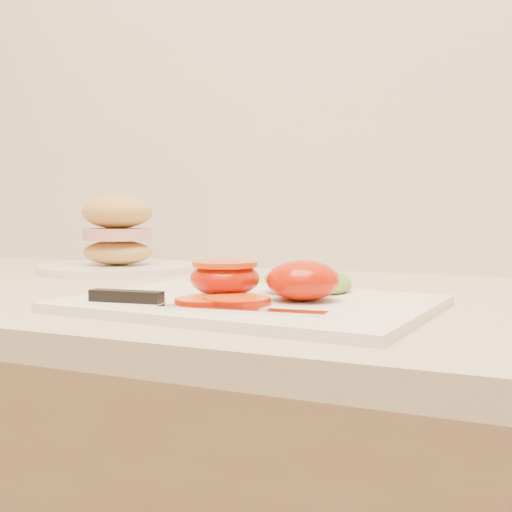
% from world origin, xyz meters
% --- Properties ---
extents(cutting_board, '(0.39, 0.29, 0.01)m').
position_xyz_m(cutting_board, '(-0.17, 1.55, 0.94)').
color(cutting_board, white).
rests_on(cutting_board, counter).
extents(tomato_half_dome, '(0.08, 0.08, 0.04)m').
position_xyz_m(tomato_half_dome, '(-0.11, 1.56, 0.96)').
color(tomato_half_dome, red).
rests_on(tomato_half_dome, cutting_board).
extents(tomato_half_cut, '(0.08, 0.08, 0.04)m').
position_xyz_m(tomato_half_cut, '(-0.20, 1.56, 0.96)').
color(tomato_half_cut, red).
rests_on(tomato_half_cut, cutting_board).
extents(tomato_slice_0, '(0.07, 0.07, 0.01)m').
position_xyz_m(tomato_slice_0, '(-0.16, 1.51, 0.94)').
color(tomato_slice_0, '#F65A0A').
rests_on(tomato_slice_0, cutting_board).
extents(tomato_slice_1, '(0.06, 0.06, 0.01)m').
position_xyz_m(tomato_slice_1, '(-0.20, 1.49, 0.94)').
color(tomato_slice_1, '#F65A0A').
rests_on(tomato_slice_1, cutting_board).
extents(lettuce_leaf_0, '(0.13, 0.14, 0.02)m').
position_xyz_m(lettuce_leaf_0, '(-0.13, 1.63, 0.95)').
color(lettuce_leaf_0, '#6CAA2D').
rests_on(lettuce_leaf_0, cutting_board).
extents(knife, '(0.26, 0.04, 0.01)m').
position_xyz_m(knife, '(-0.22, 1.47, 0.94)').
color(knife, silver).
rests_on(knife, cutting_board).
extents(sandwich_plate, '(0.27, 0.27, 0.13)m').
position_xyz_m(sandwich_plate, '(-0.55, 1.83, 0.98)').
color(sandwich_plate, white).
rests_on(sandwich_plate, counter).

